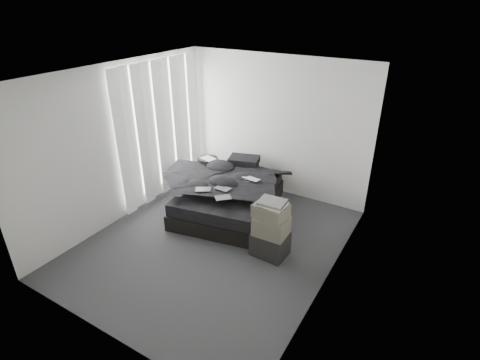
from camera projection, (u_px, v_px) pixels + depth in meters
The scene contains 25 objects.
floor at pixel (214, 242), 5.90m from camera, with size 3.60×4.20×0.01m, color #37373A.
ceiling at pixel (208, 74), 4.73m from camera, with size 3.60×4.20×0.01m, color white.
wall_back at pixel (276, 127), 6.93m from camera, with size 3.60×0.01×2.60m, color white.
wall_front at pixel (90, 243), 3.70m from camera, with size 3.60×0.01×2.60m, color white.
wall_left at pixel (121, 144), 6.14m from camera, with size 0.01×4.20×2.60m, color white.
wall_right at pixel (334, 199), 4.49m from camera, with size 0.01×4.20×2.60m, color white.
window_left at pixel (159, 126), 6.80m from camera, with size 0.02×2.00×2.30m, color white.
curtain_left at pixel (161, 130), 6.81m from camera, with size 0.06×2.12×2.48m, color white.
bed at pixel (229, 203), 6.71m from camera, with size 1.50×1.97×0.27m, color black.
mattress at pixel (229, 192), 6.60m from camera, with size 1.44×1.92×0.21m, color black.
duvet at pixel (228, 182), 6.46m from camera, with size 1.46×1.69×0.23m, color black.
pillow_lower at pixel (241, 166), 7.19m from camera, with size 0.59×0.40×0.13m, color black.
pillow_upper at pixel (244, 160), 7.09m from camera, with size 0.56×0.38×0.12m, color black.
laptop at pixel (249, 176), 6.38m from camera, with size 0.32×0.20×0.02m, color silver.
comic_a at pixel (203, 185), 6.08m from camera, with size 0.25×0.16×0.01m, color black.
comic_b at pixel (223, 184), 6.11m from camera, with size 0.25×0.16×0.01m, color black.
comic_c at pixel (223, 193), 5.83m from camera, with size 0.25×0.16×0.01m, color black.
side_stand at pixel (209, 175), 7.30m from camera, with size 0.37×0.37×0.68m, color black.
papers at pixel (208, 159), 7.13m from camera, with size 0.26×0.20×0.01m, color white.
floor_books at pixel (179, 204), 6.83m from camera, with size 0.12×0.17×0.12m, color black.
box_lower at pixel (270, 244), 5.55m from camera, with size 0.50×0.39×0.37m, color black.
box_mid at pixel (271, 226), 5.39m from camera, with size 0.47×0.37×0.28m, color #5F5A4B.
box_upper at pixel (271, 211), 5.30m from camera, with size 0.45×0.36×0.20m, color #5F5A4B.
art_book_white at pixel (272, 204), 5.24m from camera, with size 0.38×0.31×0.04m, color silver.
art_book_snake at pixel (272, 202), 5.21m from camera, with size 0.37×0.30×0.03m, color silver.
Camera 1 is at (2.83, -3.94, 3.51)m, focal length 28.00 mm.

